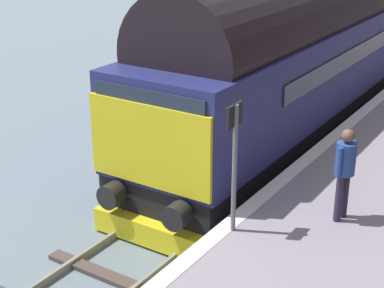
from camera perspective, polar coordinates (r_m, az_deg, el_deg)
ground_plane at (r=15.40m, az=6.77°, el=-1.60°), size 140.00×140.00×0.00m
track_main at (r=15.37m, az=6.78°, el=-1.41°), size 2.50×60.00×0.15m
diesel_locomotive at (r=18.36m, az=13.05°, el=9.95°), size 2.74×18.33×4.68m
platform_number_sign at (r=9.54m, az=4.04°, el=-0.56°), size 0.10×0.44×2.19m
waiting_passenger at (r=10.37m, az=14.31°, el=-2.05°), size 0.39×0.50×1.64m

